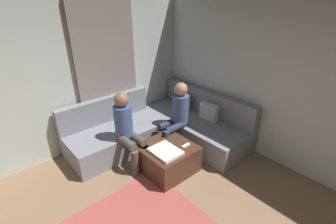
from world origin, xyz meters
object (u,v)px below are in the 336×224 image
Objects in this scene: ottoman at (167,158)px; person_on_couch_side at (127,128)px; person_on_couch_back at (176,114)px; coffee_mug at (167,134)px; sectional_couch at (162,128)px; game_remote at (186,145)px.

person_on_couch_side is (-0.53, -0.35, 0.45)m from ottoman.
coffee_mug is at bearing 111.98° from person_on_couch_back.
sectional_couch is at bearing 145.65° from ottoman.
ottoman is at bearing 124.59° from person_on_couch_back.
person_on_couch_back is 1.00× the size of person_on_couch_side.
ottoman is at bearing -39.29° from coffee_mug.
person_on_couch_back is (0.32, 0.06, 0.38)m from sectional_couch.
coffee_mug is 0.08× the size of person_on_couch_side.
game_remote is (0.85, -0.24, 0.15)m from sectional_couch.
game_remote is 0.94m from person_on_couch_side.
coffee_mug is (-0.22, 0.18, 0.26)m from ottoman.
sectional_couch reaches higher than ottoman.
person_on_couch_back is 0.89m from person_on_couch_side.
sectional_couch is 2.12× the size of person_on_couch_side.
sectional_couch is at bearing 9.83° from person_on_couch_back.
person_on_couch_back reaches higher than sectional_couch.
ottoman is at bearing -34.35° from sectional_couch.
sectional_couch reaches higher than coffee_mug.
coffee_mug is at bearing 150.24° from person_on_couch_side.
person_on_couch_side reaches higher than coffee_mug.
person_on_couch_back is at bearing 9.83° from sectional_couch.
game_remote is at bearing 5.71° from coffee_mug.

